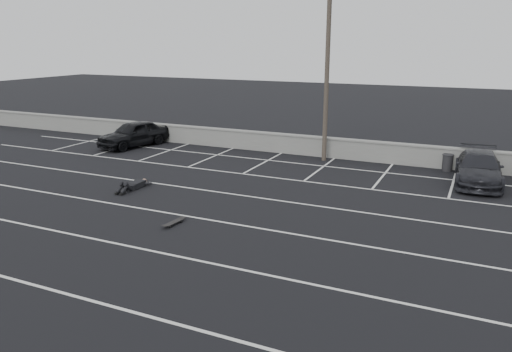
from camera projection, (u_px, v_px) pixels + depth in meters
The scene contains 9 objects.
ground at pixel (167, 254), 14.47m from camera, with size 120.00×120.00×0.00m, color black.
seawall at pixel (318, 146), 26.59m from camera, with size 50.00×0.45×1.06m.
stall_lines at pixel (234, 209), 18.36m from camera, with size 36.00×20.05×0.01m.
car_left at pixel (134, 134), 29.00m from camera, with size 1.76×4.37×1.49m, color black.
car_right at pixel (479, 168), 21.52m from camera, with size 1.87×4.59×1.33m, color #222227.
utility_pole at pixel (327, 74), 24.63m from camera, with size 1.15×0.23×8.62m.
trash_bin at pixel (447, 162), 23.60m from camera, with size 0.60×0.60×0.80m.
person at pixel (137, 182), 20.99m from camera, with size 1.02×2.45×0.48m, color black, non-canonical shape.
skateboard at pixel (174, 222), 16.76m from camera, with size 0.31×0.87×0.10m.
Camera 1 is at (7.95, -11.05, 6.00)m, focal length 35.00 mm.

